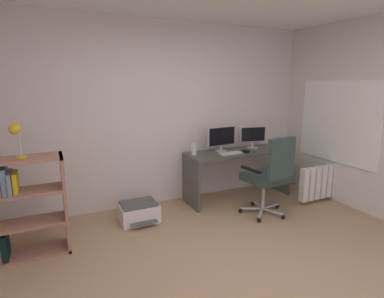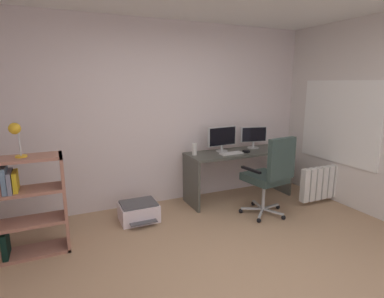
# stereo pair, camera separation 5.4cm
# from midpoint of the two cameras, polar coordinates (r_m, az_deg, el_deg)

# --- Properties ---
(ground_plane) EXTENTS (4.87, 4.45, 0.02)m
(ground_plane) POSITION_cam_midpoint_polar(r_m,az_deg,el_deg) (3.00, 9.67, -24.24)
(ground_plane) COLOR tan
(ground_plane) RESTS_ON ground
(wall_back) EXTENTS (4.87, 0.10, 2.62)m
(wall_back) POSITION_cam_midpoint_polar(r_m,az_deg,el_deg) (4.50, -6.18, 6.31)
(wall_back) COLOR silver
(wall_back) RESTS_ON ground
(window_pane) EXTENTS (0.01, 1.25, 1.11)m
(window_pane) POSITION_cam_midpoint_polar(r_m,az_deg,el_deg) (5.00, 25.95, 4.51)
(window_pane) COLOR white
(window_frame) EXTENTS (0.02, 1.33, 1.19)m
(window_frame) POSITION_cam_midpoint_polar(r_m,az_deg,el_deg) (4.99, 25.89, 4.51)
(window_frame) COLOR white
(desk) EXTENTS (1.65, 0.56, 0.75)m
(desk) POSITION_cam_midpoint_polar(r_m,az_deg,el_deg) (4.77, 9.04, -2.62)
(desk) COLOR #484941
(desk) RESTS_ON ground
(monitor_main) EXTENTS (0.50, 0.18, 0.38)m
(monitor_main) POSITION_cam_midpoint_polar(r_m,az_deg,el_deg) (4.64, 5.93, 2.18)
(monitor_main) COLOR #B2B5B7
(monitor_main) RESTS_ON desk
(monitor_secondary) EXTENTS (0.43, 0.18, 0.34)m
(monitor_secondary) POSITION_cam_midpoint_polar(r_m,az_deg,el_deg) (4.95, 11.68, 2.44)
(monitor_secondary) COLOR #B2B5B7
(monitor_secondary) RESTS_ON desk
(keyboard) EXTENTS (0.34, 0.13, 0.02)m
(keyboard) POSITION_cam_midpoint_polar(r_m,az_deg,el_deg) (4.53, 7.62, -0.79)
(keyboard) COLOR silver
(keyboard) RESTS_ON desk
(computer_mouse) EXTENTS (0.08, 0.11, 0.03)m
(computer_mouse) POSITION_cam_midpoint_polar(r_m,az_deg,el_deg) (4.65, 10.37, -0.44)
(computer_mouse) COLOR black
(computer_mouse) RESTS_ON desk
(desktop_speaker) EXTENTS (0.07, 0.07, 0.17)m
(desktop_speaker) POSITION_cam_midpoint_polar(r_m,az_deg,el_deg) (4.40, 0.79, -0.05)
(desktop_speaker) COLOR silver
(desktop_speaker) RESTS_ON desk
(office_chair) EXTENTS (0.62, 0.66, 1.10)m
(office_chair) POSITION_cam_midpoint_polar(r_m,az_deg,el_deg) (4.17, 14.73, -4.32)
(office_chair) COLOR #B7BABC
(office_chair) RESTS_ON ground
(bookshelf) EXTENTS (0.83, 0.32, 1.05)m
(bookshelf) POSITION_cam_midpoint_polar(r_m,az_deg,el_deg) (3.61, -30.08, -9.49)
(bookshelf) COLOR #A56C59
(bookshelf) RESTS_ON ground
(desk_lamp) EXTENTS (0.14, 0.11, 0.34)m
(desk_lamp) POSITION_cam_midpoint_polar(r_m,az_deg,el_deg) (3.41, -29.55, 2.72)
(desk_lamp) COLOR gold
(desk_lamp) RESTS_ON bookshelf
(printer) EXTENTS (0.49, 0.47, 0.25)m
(printer) POSITION_cam_midpoint_polar(r_m,az_deg,el_deg) (4.14, -9.47, -11.39)
(printer) COLOR silver
(printer) RESTS_ON ground
(radiator) EXTENTS (1.04, 0.10, 0.49)m
(radiator) POSITION_cam_midpoint_polar(r_m,az_deg,el_deg) (5.11, 24.32, -5.53)
(radiator) COLOR white
(radiator) RESTS_ON ground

